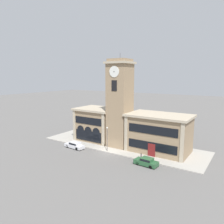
# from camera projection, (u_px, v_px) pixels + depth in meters

# --- Properties ---
(ground_plane) EXTENTS (300.00, 300.00, 0.00)m
(ground_plane) POSITION_uv_depth(u_px,v_px,m) (107.00, 153.00, 45.08)
(ground_plane) COLOR #605E5B
(sidewalk_kerb) EXTENTS (37.53, 11.89, 0.15)m
(sidewalk_kerb) POSITION_uv_depth(u_px,v_px,m) (122.00, 145.00, 49.97)
(sidewalk_kerb) COLOR #A39E93
(sidewalk_kerb) RESTS_ON ground_plane
(clock_tower) EXTENTS (5.20, 5.20, 20.42)m
(clock_tower) POSITION_uv_depth(u_px,v_px,m) (120.00, 104.00, 47.63)
(clock_tower) COLOR #937A5B
(clock_tower) RESTS_ON ground_plane
(town_hall_left_wing) EXTENTS (9.97, 7.83, 7.94)m
(town_hall_left_wing) POSITION_uv_depth(u_px,v_px,m) (97.00, 124.00, 53.50)
(town_hall_left_wing) COLOR #937A5B
(town_hall_left_wing) RESTS_ON ground_plane
(town_hall_right_wing) EXTENTS (12.92, 7.83, 7.94)m
(town_hall_right_wing) POSITION_uv_depth(u_px,v_px,m) (159.00, 133.00, 44.93)
(town_hall_right_wing) COLOR #937A5B
(town_hall_right_wing) RESTS_ON ground_plane
(parked_car_near) EXTENTS (4.91, 2.05, 1.37)m
(parked_car_near) POSITION_uv_depth(u_px,v_px,m) (75.00, 145.00, 47.69)
(parked_car_near) COLOR silver
(parked_car_near) RESTS_ON ground_plane
(parked_car_mid) EXTENTS (4.29, 2.10, 1.42)m
(parked_car_mid) POSITION_uv_depth(u_px,v_px,m) (146.00, 161.00, 38.47)
(parked_car_mid) COLOR #285633
(parked_car_mid) RESTS_ON ground_plane
(street_lamp) EXTENTS (0.36, 0.36, 5.14)m
(street_lamp) POSITION_uv_depth(u_px,v_px,m) (107.00, 135.00, 45.08)
(street_lamp) COLOR #4C4C51
(street_lamp) RESTS_ON sidewalk_kerb
(bollard) EXTENTS (0.18, 0.18, 1.06)m
(bollard) POSITION_uv_depth(u_px,v_px,m) (141.00, 156.00, 41.42)
(bollard) COLOR black
(bollard) RESTS_ON sidewalk_kerb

